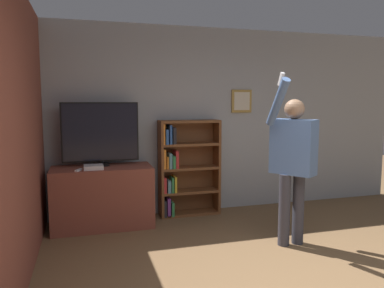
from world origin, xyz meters
TOP-DOWN VIEW (x-y plane):
  - wall_back at (0.00, 3.12)m, footprint 6.51×0.09m
  - wall_side_brick at (-2.28, 1.54)m, footprint 0.06×4.69m
  - tv_ledge at (-1.53, 2.73)m, footprint 1.28×0.59m
  - television at (-1.53, 2.83)m, footprint 0.98×0.22m
  - game_console at (-1.63, 2.61)m, footprint 0.24×0.22m
  - remote_loose at (-1.81, 2.52)m, footprint 0.09×0.14m
  - bookshelf at (-0.37, 2.94)m, footprint 0.87×0.28m
  - person at (0.51, 1.49)m, footprint 0.63×0.58m

SIDE VIEW (x-z plane):
  - tv_ledge at x=-1.53m, z-range 0.00..0.79m
  - bookshelf at x=-0.37m, z-range 0.00..1.36m
  - remote_loose at x=-1.81m, z-range 0.79..0.81m
  - game_console at x=-1.63m, z-range 0.79..0.84m
  - person at x=0.51m, z-range 0.05..1.98m
  - television at x=-1.53m, z-range 0.80..1.64m
  - wall_side_brick at x=-2.28m, z-range 0.00..2.70m
  - wall_back at x=0.00m, z-range 0.00..2.70m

